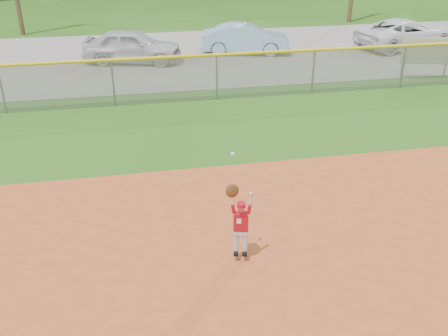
# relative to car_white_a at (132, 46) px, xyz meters

# --- Properties ---
(ground) EXTENTS (120.00, 120.00, 0.00)m
(ground) POSITION_rel_car_white_a_xyz_m (2.58, -15.21, -0.71)
(ground) COLOR #285914
(ground) RESTS_ON ground
(parking_strip) EXTENTS (44.00, 10.00, 0.03)m
(parking_strip) POSITION_rel_car_white_a_xyz_m (2.58, 0.79, -0.69)
(parking_strip) COLOR gray
(parking_strip) RESTS_ON ground
(car_white_a) EXTENTS (4.25, 2.53, 1.36)m
(car_white_a) POSITION_rel_car_white_a_xyz_m (0.00, 0.00, 0.00)
(car_white_a) COLOR silver
(car_white_a) RESTS_ON parking_strip
(car_blue) EXTENTS (4.04, 2.17, 1.27)m
(car_blue) POSITION_rel_car_white_a_xyz_m (4.93, 0.64, -0.05)
(car_blue) COLOR #91BCD8
(car_blue) RESTS_ON parking_strip
(car_white_b) EXTENTS (5.01, 3.20, 1.29)m
(car_white_b) POSITION_rel_car_white_a_xyz_m (12.35, 0.26, -0.03)
(car_white_b) COLOR white
(car_white_b) RESTS_ON parking_strip
(sponsor_sign) EXTENTS (1.73, 0.47, 1.57)m
(sponsor_sign) POSITION_rel_car_white_a_xyz_m (10.51, -4.48, 0.33)
(sponsor_sign) COLOR gray
(sponsor_sign) RESTS_ON ground
(outfield_fence) EXTENTS (40.06, 0.10, 1.55)m
(outfield_fence) POSITION_rel_car_white_a_xyz_m (2.58, -5.21, 0.17)
(outfield_fence) COLOR gray
(outfield_fence) RESTS_ON ground
(ballplayer) EXTENTS (0.46, 0.25, 1.96)m
(ballplayer) POSITION_rel_car_white_a_xyz_m (1.38, -13.89, 0.14)
(ballplayer) COLOR silver
(ballplayer) RESTS_ON ground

